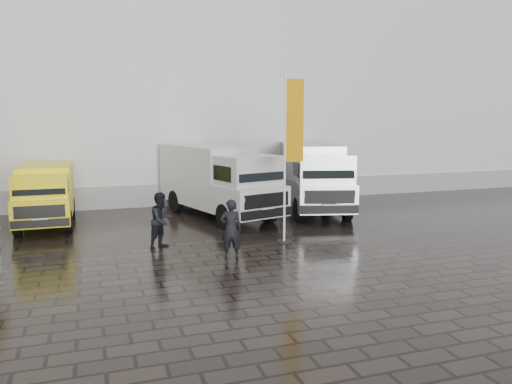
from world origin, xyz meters
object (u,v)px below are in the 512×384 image
(flagpole, at_px, (290,148))
(wheelie_bin, at_px, (345,189))
(van_white, at_px, (219,182))
(van_yellow, at_px, (45,196))
(person_front, at_px, (231,229))
(van_silver, at_px, (314,178))
(person_tent, at_px, (162,220))

(flagpole, xyz_separation_m, wheelie_bin, (6.05, 7.39, -2.58))
(van_white, bearing_deg, van_yellow, 160.03)
(van_yellow, distance_m, person_front, 8.42)
(wheelie_bin, bearing_deg, person_front, -120.87)
(van_white, bearing_deg, flagpole, -92.53)
(van_white, relative_size, wheelie_bin, 6.93)
(van_silver, distance_m, person_tent, 8.31)
(van_white, distance_m, wheelie_bin, 7.73)
(flagpole, bearing_deg, wheelie_bin, 50.67)
(van_white, xyz_separation_m, wheelie_bin, (7.20, 2.63, -0.95))
(van_yellow, relative_size, flagpole, 0.89)
(flagpole, xyz_separation_m, person_tent, (-4.05, 0.51, -2.19))
(person_tent, bearing_deg, flagpole, -45.60)
(person_tent, bearing_deg, wheelie_bin, -4.14)
(flagpole, bearing_deg, person_front, -151.05)
(wheelie_bin, bearing_deg, van_silver, -125.49)
(person_front, bearing_deg, van_white, -88.85)
(flagpole, height_order, person_tent, flagpole)
(van_white, distance_m, flagpole, 5.16)
(van_yellow, xyz_separation_m, van_silver, (10.77, -0.44, 0.31))
(person_tent, bearing_deg, person_front, -84.89)
(wheelie_bin, bearing_deg, person_tent, -132.62)
(person_front, xyz_separation_m, person_tent, (-1.71, 1.81, 0.01))
(wheelie_bin, relative_size, person_tent, 0.55)
(van_yellow, distance_m, wheelie_bin, 13.94)
(van_yellow, bearing_deg, person_tent, -51.89)
(person_front, bearing_deg, person_tent, -34.29)
(person_front, relative_size, person_tent, 0.99)
(van_yellow, relative_size, van_silver, 0.73)
(van_white, xyz_separation_m, person_front, (-1.19, -6.05, -0.57))
(van_yellow, relative_size, wheelie_bin, 5.05)
(van_yellow, height_order, van_white, van_white)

